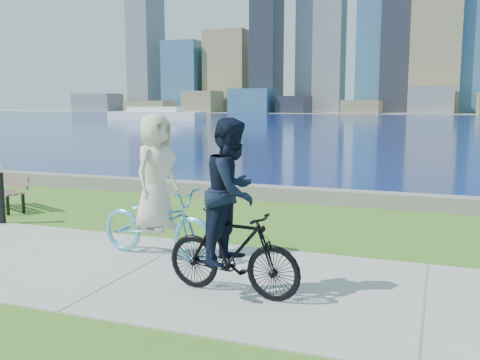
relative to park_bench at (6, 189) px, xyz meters
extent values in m
plane|color=#38671B|center=(5.23, -2.87, -0.48)|extent=(320.00, 320.00, 0.00)
cube|color=#989994|center=(5.23, -2.87, -0.47)|extent=(80.00, 3.50, 0.02)
cube|color=slate|center=(5.23, 3.33, -0.31)|extent=(90.00, 0.50, 0.35)
cube|color=navy|center=(5.23, 69.13, -0.48)|extent=(320.00, 131.00, 0.01)
cube|color=gray|center=(5.23, 127.13, -0.42)|extent=(320.00, 30.00, 0.12)
cube|color=slate|center=(-80.80, 117.36, 2.04)|extent=(11.83, 7.85, 5.05)
cube|color=olive|center=(-64.44, 117.19, 1.05)|extent=(11.96, 6.34, 3.06)
cube|color=olive|center=(-49.14, 118.38, 2.27)|extent=(8.28, 8.64, 5.51)
cube|color=navy|center=(-34.51, 116.29, 2.48)|extent=(10.03, 8.97, 5.93)
cube|color=black|center=(-24.52, 118.10, 1.58)|extent=(6.89, 9.22, 4.14)
cube|color=olive|center=(-8.13, 116.95, 1.06)|extent=(8.50, 8.65, 3.08)
cube|color=slate|center=(6.94, 118.95, 2.59)|extent=(9.60, 6.03, 6.15)
cube|color=slate|center=(-71.06, 127.74, 22.22)|extent=(6.73, 10.65, 45.42)
cube|color=navy|center=(-58.15, 125.59, 9.14)|extent=(10.05, 7.73, 19.24)
cube|color=olive|center=(-45.89, 128.85, 10.42)|extent=(11.45, 10.52, 21.80)
cube|color=slate|center=(-20.63, 129.44, 25.04)|extent=(11.50, 8.44, 51.05)
cube|color=olive|center=(7.16, 125.56, 20.26)|extent=(11.16, 6.14, 41.49)
cube|color=white|center=(-29.57, 59.43, 0.12)|extent=(14.11, 4.03, 1.21)
cube|color=white|center=(-29.57, 59.43, 1.08)|extent=(8.07, 3.02, 0.71)
cube|color=black|center=(0.52, -0.50, -0.27)|extent=(0.08, 0.08, 0.43)
cube|color=black|center=(0.65, -0.18, -0.27)|extent=(0.08, 0.08, 0.43)
cube|color=brown|center=(-0.04, -0.10, -0.03)|extent=(1.45, 0.68, 0.04)
cube|color=brown|center=(0.02, 0.05, -0.03)|extent=(1.45, 0.68, 0.04)
cube|color=brown|center=(0.06, 0.15, 0.09)|extent=(1.44, 0.65, 0.11)
cube|color=brown|center=(0.07, 0.18, 0.25)|extent=(1.44, 0.65, 0.11)
cylinder|color=black|center=(1.04, -1.20, 0.06)|extent=(0.14, 0.14, 1.09)
imported|color=#5CB7E0|center=(5.19, -2.18, 0.08)|extent=(0.99, 2.17, 1.10)
imported|color=white|center=(5.19, -2.18, 0.88)|extent=(0.69, 0.97, 1.83)
imported|color=black|center=(6.92, -3.36, 0.09)|extent=(0.71, 1.88, 1.11)
imported|color=black|center=(6.92, -3.36, 0.87)|extent=(0.76, 0.93, 1.81)
camera|label=1|loc=(9.31, -9.45, 1.95)|focal=40.00mm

